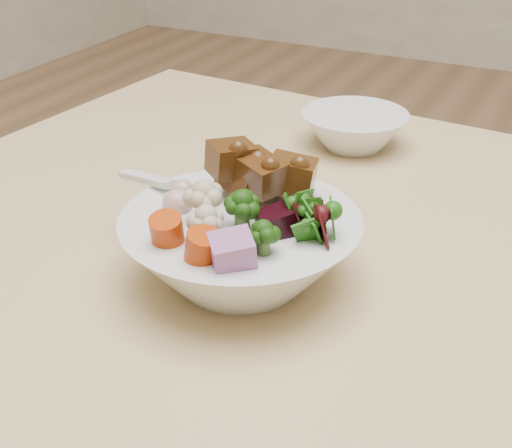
% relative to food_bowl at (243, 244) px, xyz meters
% --- Properties ---
extents(food_bowl, '(0.21, 0.21, 0.11)m').
position_rel_food_bowl_xyz_m(food_bowl, '(0.00, 0.00, 0.00)').
color(food_bowl, white).
rests_on(food_bowl, dining_table).
extents(soup_spoon, '(0.11, 0.05, 0.02)m').
position_rel_food_bowl_xyz_m(soup_spoon, '(-0.08, 0.01, 0.03)').
color(soup_spoon, white).
rests_on(soup_spoon, food_bowl).
extents(side_bowl, '(0.14, 0.14, 0.05)m').
position_rel_food_bowl_xyz_m(side_bowl, '(-0.02, 0.34, -0.01)').
color(side_bowl, white).
rests_on(side_bowl, dining_table).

